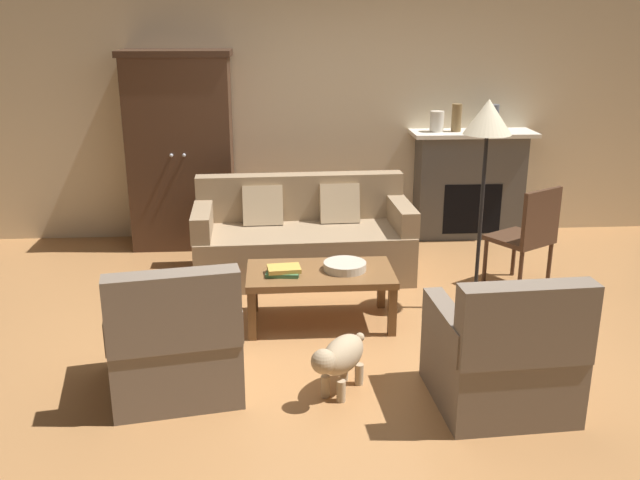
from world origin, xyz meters
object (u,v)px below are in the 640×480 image
object	(u,v)px
coffee_table	(320,278)
fruit_bowl	(345,266)
floor_lamp	(487,130)
mantel_vase_bronze	(457,118)
book_stack	(283,271)
fireplace	(469,184)
armoire	(181,150)
mantel_vase_slate	(491,118)
armchair_near_right	(503,358)
side_chair_wooden	(529,232)
armchair_near_left	(175,345)
dog	(340,357)
mantel_vase_cream	(437,121)
couch	(303,240)

from	to	relation	value
coffee_table	fruit_bowl	world-z (taller)	fruit_bowl
floor_lamp	mantel_vase_bronze	bearing A→B (deg)	81.91
fruit_bowl	book_stack	distance (m)	0.47
fireplace	armoire	xyz separation A→B (m)	(-2.95, -0.08, 0.40)
mantel_vase_slate	armchair_near_right	xyz separation A→B (m)	(-0.89, -3.33, -0.94)
coffee_table	book_stack	world-z (taller)	book_stack
side_chair_wooden	armchair_near_right	bearing A→B (deg)	-113.60
armoire	coffee_table	xyz separation A→B (m)	(1.24, -2.02, -0.61)
coffee_table	armchair_near_right	distance (m)	1.61
mantel_vase_slate	armchair_near_left	distance (m)	4.26
fireplace	armoire	world-z (taller)	armoire
mantel_vase_bronze	mantel_vase_slate	bearing A→B (deg)	0.00
fruit_bowl	mantel_vase_slate	size ratio (longest dim) A/B	1.20
coffee_table	dog	distance (m)	1.06
coffee_table	dog	xyz separation A→B (m)	(0.05, -1.05, -0.12)
fruit_bowl	armchair_near_right	xyz separation A→B (m)	(0.81, -1.26, -0.14)
mantel_vase_cream	mantel_vase_slate	world-z (taller)	mantel_vase_slate
armoire	mantel_vase_slate	world-z (taller)	armoire
fruit_bowl	dog	world-z (taller)	fruit_bowl
couch	book_stack	size ratio (longest dim) A/B	7.34
book_stack	mantel_vase_bronze	size ratio (longest dim) A/B	0.95
fireplace	mantel_vase_bronze	bearing A→B (deg)	-174.31
couch	mantel_vase_bronze	world-z (taller)	mantel_vase_bronze
armchair_near_right	dog	xyz separation A→B (m)	(-0.95, 0.20, -0.07)
mantel_vase_cream	armchair_near_left	bearing A→B (deg)	-127.04
mantel_vase_cream	floor_lamp	xyz separation A→B (m)	(-0.07, -1.89, 0.21)
armoire	couch	world-z (taller)	armoire
couch	armchair_near_right	bearing A→B (deg)	-65.11
armchair_near_left	armchair_near_right	world-z (taller)	same
armoire	side_chair_wooden	xyz separation A→B (m)	(3.04, -1.46, -0.46)
armchair_near_left	armoire	bearing A→B (deg)	95.46
mantel_vase_bronze	armchair_near_left	distance (m)	4.03
book_stack	side_chair_wooden	world-z (taller)	side_chair_wooden
fruit_bowl	mantel_vase_cream	xyz separation A→B (m)	(1.14, 2.07, 0.77)
dog	armchair_near_right	bearing A→B (deg)	-12.18
mantel_vase_cream	armchair_near_right	size ratio (longest dim) A/B	0.24
book_stack	dog	distance (m)	1.07
armoire	dog	size ratio (longest dim) A/B	3.91
mantel_vase_bronze	mantel_vase_cream	bearing A→B (deg)	180.00
mantel_vase_bronze	armchair_near_right	distance (m)	3.51
fireplace	mantel_vase_bronze	distance (m)	0.71
mantel_vase_cream	mantel_vase_bronze	xyz separation A→B (m)	(0.20, 0.00, 0.04)
armoire	book_stack	xyz separation A→B (m)	(0.97, -2.08, -0.52)
couch	armchair_near_right	world-z (taller)	armchair_near_right
armchair_near_right	book_stack	bearing A→B (deg)	136.85
couch	armchair_near_left	bearing A→B (deg)	-113.33
armchair_near_right	mantel_vase_bronze	bearing A→B (deg)	81.04
book_stack	armchair_near_right	distance (m)	1.76
mantel_vase_cream	armchair_near_left	xyz separation A→B (m)	(-2.29, -3.03, -0.91)
fruit_bowl	armoire	bearing A→B (deg)	125.42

